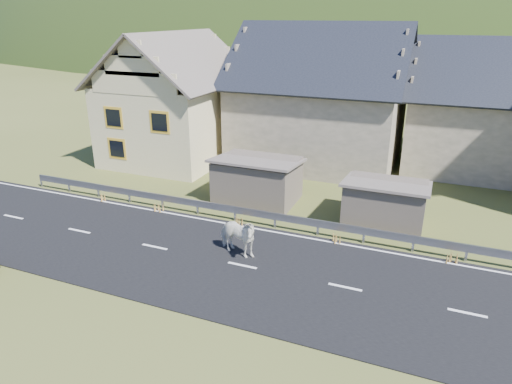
% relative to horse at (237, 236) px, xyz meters
% --- Properties ---
extents(ground, '(160.00, 160.00, 0.00)m').
position_rel_horse_xyz_m(ground, '(0.53, -0.69, -0.88)').
color(ground, '#3B4419').
rests_on(ground, ground).
extents(road, '(60.00, 7.00, 0.04)m').
position_rel_horse_xyz_m(road, '(0.53, -0.69, -0.86)').
color(road, black).
rests_on(road, ground).
extents(lane_markings, '(60.00, 6.60, 0.01)m').
position_rel_horse_xyz_m(lane_markings, '(0.53, -0.69, -0.83)').
color(lane_markings, silver).
rests_on(lane_markings, road).
extents(guardrail, '(28.10, 0.09, 0.75)m').
position_rel_horse_xyz_m(guardrail, '(0.53, 2.99, -0.31)').
color(guardrail, '#93969B').
rests_on(guardrail, ground).
extents(shed_left, '(4.30, 3.30, 2.40)m').
position_rel_horse_xyz_m(shed_left, '(-1.47, 5.81, 0.22)').
color(shed_left, brown).
rests_on(shed_left, ground).
extents(shed_right, '(3.80, 2.90, 2.20)m').
position_rel_horse_xyz_m(shed_right, '(5.03, 5.31, 0.12)').
color(shed_right, brown).
rests_on(shed_right, ground).
extents(house_cream, '(7.80, 9.80, 8.30)m').
position_rel_horse_xyz_m(house_cream, '(-9.47, 11.30, 3.48)').
color(house_cream, beige).
rests_on(house_cream, ground).
extents(house_stone_a, '(10.80, 9.80, 8.90)m').
position_rel_horse_xyz_m(house_stone_a, '(-0.47, 14.31, 3.76)').
color(house_stone_a, tan).
rests_on(house_stone_a, ground).
extents(house_stone_b, '(9.80, 8.80, 8.10)m').
position_rel_horse_xyz_m(house_stone_b, '(9.53, 16.31, 3.36)').
color(house_stone_b, tan).
rests_on(house_stone_b, ground).
extents(mountain, '(440.00, 280.00, 260.00)m').
position_rel_horse_xyz_m(mountain, '(5.53, 179.31, -20.88)').
color(mountain, '#1E330E').
rests_on(mountain, ground).
extents(conifer_patch, '(76.00, 50.00, 28.00)m').
position_rel_horse_xyz_m(conifer_patch, '(-54.47, 109.31, 5.12)').
color(conifer_patch, black).
rests_on(conifer_patch, ground).
extents(horse, '(1.36, 2.14, 1.67)m').
position_rel_horse_xyz_m(horse, '(0.00, 0.00, 0.00)').
color(horse, silver).
rests_on(horse, road).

